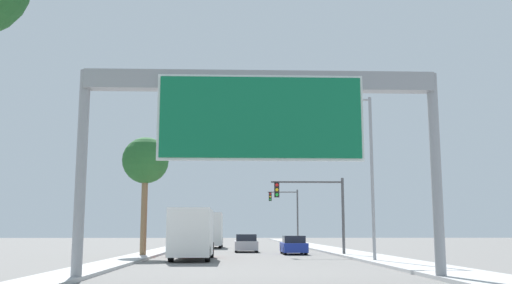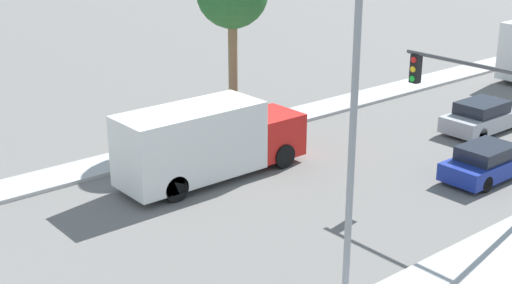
{
  "view_description": "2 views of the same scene",
  "coord_description": "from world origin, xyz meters",
  "px_view_note": "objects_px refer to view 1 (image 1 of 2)",
  "views": [
    {
      "loc": [
        -0.9,
        -2.55,
        1.72
      ],
      "look_at": [
        0.0,
        22.63,
        5.67
      ],
      "focal_mm": 40.0,
      "sensor_mm": 36.0,
      "label": 1
    },
    {
      "loc": [
        17.78,
        17.36,
        10.74
      ],
      "look_at": [
        0.16,
        31.99,
        2.64
      ],
      "focal_mm": 50.0,
      "sensor_mm": 36.0,
      "label": 2
    }
  ],
  "objects_px": {
    "car_near_center": "(246,244)",
    "truck_box_primary": "(193,234)",
    "traffic_light_mid_block": "(289,208)",
    "truck_box_secondary": "(211,230)",
    "palm_tree_background": "(146,162)",
    "sign_gantry": "(261,112)",
    "car_far_center": "(294,245)",
    "street_lamp_right": "(367,165)",
    "traffic_light_near_intersection": "(318,202)"
  },
  "relations": [
    {
      "from": "truck_box_primary",
      "to": "truck_box_secondary",
      "type": "bearing_deg",
      "value": 90.0
    },
    {
      "from": "sign_gantry",
      "to": "traffic_light_near_intersection",
      "type": "distance_m",
      "value": 20.86
    },
    {
      "from": "truck_box_primary",
      "to": "car_far_center",
      "type": "bearing_deg",
      "value": 50.62
    },
    {
      "from": "traffic_light_mid_block",
      "to": "car_near_center",
      "type": "bearing_deg",
      "value": -104.43
    },
    {
      "from": "traffic_light_mid_block",
      "to": "palm_tree_background",
      "type": "distance_m",
      "value": 33.87
    },
    {
      "from": "car_near_center",
      "to": "traffic_light_near_intersection",
      "type": "relative_size",
      "value": 0.81
    },
    {
      "from": "truck_box_secondary",
      "to": "palm_tree_background",
      "type": "distance_m",
      "value": 22.12
    },
    {
      "from": "traffic_light_near_intersection",
      "to": "street_lamp_right",
      "type": "distance_m",
      "value": 8.86
    },
    {
      "from": "car_far_center",
      "to": "truck_box_primary",
      "type": "height_order",
      "value": "truck_box_primary"
    },
    {
      "from": "car_far_center",
      "to": "palm_tree_background",
      "type": "relative_size",
      "value": 0.52
    },
    {
      "from": "truck_box_primary",
      "to": "street_lamp_right",
      "type": "xyz_separation_m",
      "value": [
        10.08,
        -3.1,
        3.93
      ]
    },
    {
      "from": "traffic_light_near_intersection",
      "to": "traffic_light_mid_block",
      "type": "distance_m",
      "value": 30.02
    },
    {
      "from": "car_far_center",
      "to": "street_lamp_right",
      "type": "bearing_deg",
      "value": -75.14
    },
    {
      "from": "car_far_center",
      "to": "car_near_center",
      "type": "bearing_deg",
      "value": 125.17
    },
    {
      "from": "truck_box_secondary",
      "to": "traffic_light_mid_block",
      "type": "relative_size",
      "value": 1.18
    },
    {
      "from": "palm_tree_background",
      "to": "street_lamp_right",
      "type": "xyz_separation_m",
      "value": [
        13.71,
        -7.24,
        -0.97
      ]
    },
    {
      "from": "car_near_center",
      "to": "traffic_light_mid_block",
      "type": "xyz_separation_m",
      "value": [
        5.65,
        21.95,
        3.82
      ]
    },
    {
      "from": "traffic_light_near_intersection",
      "to": "truck_box_primary",
      "type": "bearing_deg",
      "value": -147.2
    },
    {
      "from": "truck_box_secondary",
      "to": "traffic_light_mid_block",
      "type": "bearing_deg",
      "value": 47.51
    },
    {
      "from": "sign_gantry",
      "to": "truck_box_secondary",
      "type": "height_order",
      "value": "sign_gantry"
    },
    {
      "from": "sign_gantry",
      "to": "truck_box_primary",
      "type": "xyz_separation_m",
      "value": [
        -3.5,
        14.69,
        -4.51
      ]
    },
    {
      "from": "car_near_center",
      "to": "truck_box_primary",
      "type": "bearing_deg",
      "value": -104.54
    },
    {
      "from": "truck_box_primary",
      "to": "traffic_light_mid_block",
      "type": "height_order",
      "value": "traffic_light_mid_block"
    },
    {
      "from": "truck_box_primary",
      "to": "street_lamp_right",
      "type": "distance_m",
      "value": 11.26
    },
    {
      "from": "traffic_light_near_intersection",
      "to": "car_near_center",
      "type": "bearing_deg",
      "value": 121.63
    },
    {
      "from": "car_far_center",
      "to": "truck_box_primary",
      "type": "relative_size",
      "value": 0.53
    },
    {
      "from": "car_far_center",
      "to": "truck_box_secondary",
      "type": "distance_m",
      "value": 18.36
    },
    {
      "from": "sign_gantry",
      "to": "car_near_center",
      "type": "bearing_deg",
      "value": 90.0
    },
    {
      "from": "car_far_center",
      "to": "truck_box_primary",
      "type": "distance_m",
      "value": 11.07
    },
    {
      "from": "truck_box_primary",
      "to": "traffic_light_near_intersection",
      "type": "relative_size",
      "value": 1.44
    },
    {
      "from": "traffic_light_mid_block",
      "to": "truck_box_secondary",
      "type": "bearing_deg",
      "value": -132.49
    },
    {
      "from": "traffic_light_near_intersection",
      "to": "street_lamp_right",
      "type": "relative_size",
      "value": 0.59
    },
    {
      "from": "car_near_center",
      "to": "truck_box_primary",
      "type": "distance_m",
      "value": 13.97
    },
    {
      "from": "truck_box_secondary",
      "to": "palm_tree_background",
      "type": "xyz_separation_m",
      "value": [
        -3.63,
        -21.32,
        4.64
      ]
    },
    {
      "from": "traffic_light_near_intersection",
      "to": "truck_box_secondary",
      "type": "bearing_deg",
      "value": 112.91
    },
    {
      "from": "sign_gantry",
      "to": "traffic_light_mid_block",
      "type": "bearing_deg",
      "value": 83.57
    },
    {
      "from": "sign_gantry",
      "to": "truck_box_primary",
      "type": "distance_m",
      "value": 15.75
    },
    {
      "from": "truck_box_secondary",
      "to": "traffic_light_near_intersection",
      "type": "height_order",
      "value": "traffic_light_near_intersection"
    },
    {
      "from": "traffic_light_near_intersection",
      "to": "traffic_light_mid_block",
      "type": "relative_size",
      "value": 0.81
    },
    {
      "from": "sign_gantry",
      "to": "palm_tree_background",
      "type": "xyz_separation_m",
      "value": [
        -7.13,
        18.83,
        0.4
      ]
    },
    {
      "from": "traffic_light_mid_block",
      "to": "street_lamp_right",
      "type": "xyz_separation_m",
      "value": [
        0.93,
        -38.55,
        0.96
      ]
    },
    {
      "from": "traffic_light_mid_block",
      "to": "street_lamp_right",
      "type": "distance_m",
      "value": 38.57
    },
    {
      "from": "truck_box_secondary",
      "to": "car_far_center",
      "type": "bearing_deg",
      "value": -67.54
    },
    {
      "from": "sign_gantry",
      "to": "car_far_center",
      "type": "distance_m",
      "value": 24.09
    },
    {
      "from": "sign_gantry",
      "to": "palm_tree_background",
      "type": "distance_m",
      "value": 20.14
    },
    {
      "from": "street_lamp_right",
      "to": "car_near_center",
      "type": "bearing_deg",
      "value": 111.64
    },
    {
      "from": "car_far_center",
      "to": "truck_box_secondary",
      "type": "relative_size",
      "value": 0.52
    },
    {
      "from": "car_near_center",
      "to": "truck_box_secondary",
      "type": "height_order",
      "value": "truck_box_secondary"
    },
    {
      "from": "sign_gantry",
      "to": "truck_box_secondary",
      "type": "xyz_separation_m",
      "value": [
        -3.5,
        40.15,
        -4.24
      ]
    },
    {
      "from": "traffic_light_mid_block",
      "to": "street_lamp_right",
      "type": "relative_size",
      "value": 0.73
    }
  ]
}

